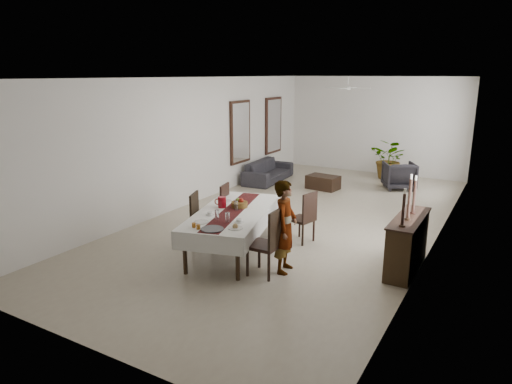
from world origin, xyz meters
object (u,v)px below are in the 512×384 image
object	(u,v)px
sideboard_body	(407,244)
sofa	(268,171)
red_pitcher	(222,202)
woman	(285,227)
dining_table_top	(233,213)

from	to	relation	value
sideboard_body	sofa	world-z (taller)	sideboard_body
red_pitcher	sofa	distance (m)	5.77
woman	sofa	distance (m)	6.79
red_pitcher	woman	bearing A→B (deg)	-14.72
woman	sideboard_body	xyz separation A→B (m)	(1.78, 1.10, -0.34)
red_pitcher	sideboard_body	distance (m)	3.43
dining_table_top	woman	bearing A→B (deg)	-29.49
woman	sofa	world-z (taller)	woman
sideboard_body	sofa	bearing A→B (deg)	138.10
sofa	woman	bearing A→B (deg)	-153.27
woman	sideboard_body	size ratio (longest dim) A/B	1.05
dining_table_top	woman	distance (m)	1.30
dining_table_top	red_pitcher	xyz separation A→B (m)	(-0.29, 0.08, 0.14)
woman	sideboard_body	world-z (taller)	woman
woman	sofa	bearing A→B (deg)	19.74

